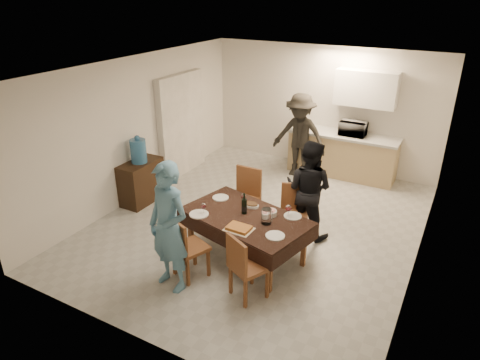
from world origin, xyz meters
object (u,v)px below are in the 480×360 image
object	(u,v)px
microwave	(353,128)
person_kitchen	(300,136)
person_near	(169,228)
savoury_tart	(239,228)
water_jug	(138,151)
person_far	(308,189)
wine_bottle	(244,203)
water_pitcher	(266,216)
console	(142,182)
dining_table	(246,218)

from	to	relation	value
microwave	person_kitchen	size ratio (longest dim) A/B	0.30
person_near	savoury_tart	bearing A→B (deg)	56.84
water_jug	person_near	size ratio (longest dim) A/B	0.24
savoury_tart	person_far	bearing A→B (deg)	72.53
water_jug	microwave	world-z (taller)	water_jug
wine_bottle	person_kitchen	bearing A→B (deg)	97.28
water_pitcher	person_far	size ratio (longest dim) A/B	0.14
person_near	person_kitchen	size ratio (longest dim) A/B	1.02
wine_bottle	person_kitchen	distance (m)	3.18
console	savoury_tart	size ratio (longest dim) A/B	2.29
wine_bottle	person_kitchen	xyz separation A→B (m)	(-0.40, 3.16, 0.02)
wine_bottle	person_far	world-z (taller)	person_far
dining_table	person_kitchen	size ratio (longest dim) A/B	1.13
wine_bottle	water_pitcher	size ratio (longest dim) A/B	1.46
water_pitcher	savoury_tart	xyz separation A→B (m)	(-0.25, -0.33, -0.09)
dining_table	wine_bottle	xyz separation A→B (m)	(-0.05, 0.05, 0.19)
dining_table	microwave	bearing A→B (deg)	95.40
console	microwave	size ratio (longest dim) A/B	1.62
person_near	person_kitchen	bearing A→B (deg)	99.67
wine_bottle	savoury_tart	size ratio (longest dim) A/B	0.87
person_far	person_near	bearing A→B (deg)	66.09
person_far	dining_table	bearing A→B (deg)	66.09
console	person_kitchen	distance (m)	3.31
microwave	person_kitchen	xyz separation A→B (m)	(-0.97, -0.45, -0.18)
console	water_pitcher	distance (m)	3.00
dining_table	water_jug	world-z (taller)	water_jug
dining_table	wine_bottle	size ratio (longest dim) A/B	6.18
dining_table	person_kitchen	xyz separation A→B (m)	(-0.45, 3.21, 0.21)
console	person_far	xyz separation A→B (m)	(3.08, 0.38, 0.41)
wine_bottle	person_near	distance (m)	1.21
water_jug	person_kitchen	distance (m)	3.28
water_jug	wine_bottle	xyz separation A→B (m)	(2.48, -0.62, -0.14)
water_jug	person_near	xyz separation A→B (m)	(1.98, -1.72, -0.11)
wine_bottle	dining_table	bearing A→B (deg)	-45.00
microwave	person_near	bearing A→B (deg)	77.22
water_pitcher	savoury_tart	world-z (taller)	water_pitcher
water_jug	wine_bottle	size ratio (longest dim) A/B	1.34
dining_table	savoury_tart	bearing A→B (deg)	-61.81
savoury_tart	water_jug	bearing A→B (deg)	158.22
person_far	water_pitcher	bearing A→B (deg)	83.43
water_jug	water_pitcher	size ratio (longest dim) A/B	1.95
person_far	console	bearing A→B (deg)	10.72
savoury_tart	person_kitchen	size ratio (longest dim) A/B	0.21
microwave	person_kitchen	world-z (taller)	person_kitchen
water_jug	person_near	distance (m)	2.63
water_pitcher	microwave	size ratio (longest dim) A/B	0.42
dining_table	console	xyz separation A→B (m)	(-2.53, 0.67, -0.27)
microwave	person_far	distance (m)	2.62
console	person_far	size ratio (longest dim) A/B	0.53
dining_table	water_jug	bearing A→B (deg)	178.59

